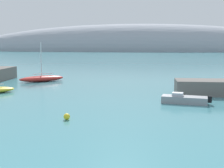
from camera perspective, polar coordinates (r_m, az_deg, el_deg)
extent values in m
ellipsoid|color=#999EA8|center=(233.01, 4.96, 6.30)|extent=(272.27, 50.35, 41.22)
ellipsoid|color=red|center=(56.08, -13.26, 1.01)|extent=(8.00, 6.44, 1.07)
cylinder|color=silver|center=(55.76, -13.38, 4.66)|extent=(0.18, 0.18, 6.09)
cube|color=silver|center=(56.07, -12.93, 1.93)|extent=(3.08, 2.13, 0.10)
cube|color=gray|center=(36.42, 13.62, -2.94)|extent=(5.51, 2.84, 0.84)
cube|color=black|center=(36.33, 18.17, -2.81)|extent=(0.50, 0.44, 0.76)
cube|color=#B2B7C1|center=(36.36, 12.42, -1.92)|extent=(1.45, 1.32, 0.40)
sphere|color=yellow|center=(28.38, -8.63, -6.18)|extent=(0.60, 0.60, 0.60)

